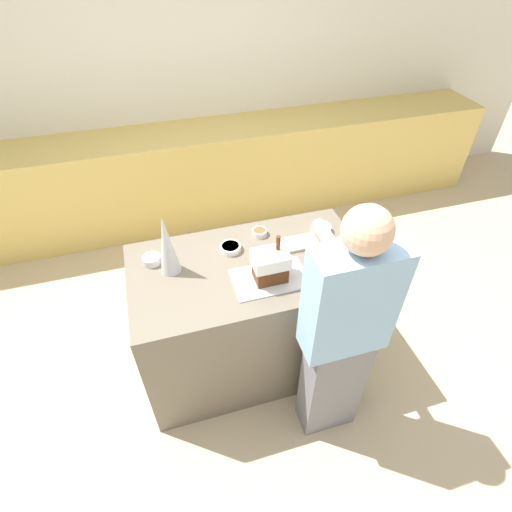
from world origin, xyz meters
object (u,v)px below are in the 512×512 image
candy_bowl_center_rear (230,248)px  cookbook (300,243)px  candy_bowl_near_tray_left (321,229)px  person (342,335)px  mug (351,280)px  candy_bowl_far_left (345,243)px  candy_bowl_behind_tray (259,232)px  gingerbread_house (270,265)px  baking_tray (270,278)px  candy_bowl_far_right (152,259)px  decorative_tree (167,245)px

candy_bowl_center_rear → cookbook: candy_bowl_center_rear is taller
candy_bowl_near_tray_left → person: size_ratio=0.08×
cookbook → mug: (0.14, -0.42, 0.03)m
candy_bowl_far_left → cookbook: candy_bowl_far_left is taller
candy_bowl_behind_tray → candy_bowl_far_left: candy_bowl_behind_tray is taller
gingerbread_house → candy_bowl_far_left: size_ratio=2.19×
gingerbread_house → person: person is taller
candy_bowl_center_rear → mug: bearing=-39.9°
baking_tray → person: size_ratio=0.26×
cookbook → baking_tray: bearing=-139.0°
cookbook → person: 0.68m
candy_bowl_far_right → cookbook: (0.91, -0.09, -0.02)m
gingerbread_house → candy_bowl_center_rear: 0.36m
candy_bowl_behind_tray → cookbook: 0.27m
baking_tray → candy_bowl_center_rear: 0.35m
candy_bowl_far_right → candy_bowl_behind_tray: bearing=6.3°
candy_bowl_far_left → candy_bowl_center_rear: candy_bowl_center_rear is taller
baking_tray → candy_bowl_center_rear: size_ratio=3.30×
candy_bowl_behind_tray → person: (0.20, -0.84, -0.09)m
decorative_tree → candy_bowl_far_left: size_ratio=2.99×
mug → person: 0.33m
decorative_tree → mug: bearing=-23.2°
gingerbread_house → candy_bowl_near_tray_left: size_ratio=2.11×
mug → candy_bowl_behind_tray: bearing=121.9°
candy_bowl_far_right → mug: (1.05, -0.50, 0.01)m
baking_tray → decorative_tree: decorative_tree is taller
candy_bowl_center_rear → mug: (0.58, -0.48, 0.02)m
candy_bowl_far_left → candy_bowl_center_rear: size_ratio=0.97×
candy_bowl_near_tray_left → person: bearing=-104.5°
candy_bowl_far_right → candy_bowl_center_rear: size_ratio=0.82×
decorative_tree → cookbook: size_ratio=1.67×
candy_bowl_behind_tray → cookbook: bearing=-36.9°
baking_tray → cookbook: 0.37m
candy_bowl_behind_tray → cookbook: candy_bowl_behind_tray is taller
candy_bowl_center_rear → person: bearing=-61.0°
gingerbread_house → candy_bowl_far_right: size_ratio=2.57×
decorative_tree → candy_bowl_far_left: decorative_tree is taller
candy_bowl_far_left → candy_bowl_center_rear: bearing=167.1°
cookbook → mug: 0.44m
candy_bowl_behind_tray → candy_bowl_far_left: size_ratio=0.77×
candy_bowl_near_tray_left → person: 0.79m
candy_bowl_far_left → baking_tray: bearing=-164.8°
cookbook → mug: mug is taller
candy_bowl_center_rear → person: size_ratio=0.08×
gingerbread_house → candy_bowl_center_rear: size_ratio=2.11×
gingerbread_house → candy_bowl_far_right: gingerbread_house is taller
gingerbread_house → candy_bowl_center_rear: (-0.16, 0.31, -0.09)m
candy_bowl_behind_tray → candy_bowl_center_rear: same height
candy_bowl_far_left → person: (-0.29, -0.58, -0.09)m
decorative_tree → mug: size_ratio=4.24×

